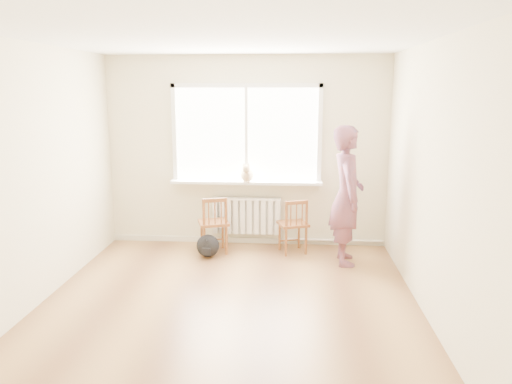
% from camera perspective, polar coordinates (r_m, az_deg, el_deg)
% --- Properties ---
extents(floor, '(4.50, 4.50, 0.00)m').
position_cam_1_polar(floor, '(5.34, -3.23, -13.04)').
color(floor, '#A07341').
rests_on(floor, ground).
extents(ceiling, '(4.50, 4.50, 0.00)m').
position_cam_1_polar(ceiling, '(4.87, -3.61, 17.19)').
color(ceiling, white).
rests_on(ceiling, back_wall).
extents(back_wall, '(4.00, 0.01, 2.70)m').
position_cam_1_polar(back_wall, '(7.14, -1.07, 4.61)').
color(back_wall, beige).
rests_on(back_wall, ground).
extents(window, '(2.12, 0.05, 1.42)m').
position_cam_1_polar(window, '(7.08, -1.09, 7.09)').
color(window, white).
rests_on(window, back_wall).
extents(windowsill, '(2.15, 0.22, 0.04)m').
position_cam_1_polar(windowsill, '(7.10, -1.13, 1.13)').
color(windowsill, white).
rests_on(windowsill, back_wall).
extents(radiator, '(1.00, 0.12, 0.55)m').
position_cam_1_polar(radiator, '(7.22, -1.10, -2.67)').
color(radiator, white).
rests_on(radiator, back_wall).
extents(heating_pipe, '(1.40, 0.04, 0.04)m').
position_cam_1_polar(heating_pipe, '(7.35, 8.73, -5.47)').
color(heating_pipe, silver).
rests_on(heating_pipe, back_wall).
extents(baseboard, '(4.00, 0.03, 0.08)m').
position_cam_1_polar(baseboard, '(7.40, -1.04, -5.52)').
color(baseboard, beige).
rests_on(baseboard, ground).
extents(chair_left, '(0.49, 0.48, 0.80)m').
position_cam_1_polar(chair_left, '(6.88, -4.82, -3.76)').
color(chair_left, brown).
rests_on(chair_left, floor).
extents(chair_right, '(0.48, 0.47, 0.77)m').
position_cam_1_polar(chair_right, '(6.88, 4.34, -3.89)').
color(chair_right, brown).
rests_on(chair_right, floor).
extents(person, '(0.46, 0.67, 1.79)m').
position_cam_1_polar(person, '(6.48, 10.34, -0.39)').
color(person, '#BA413E').
rests_on(person, floor).
extents(cat, '(0.19, 0.43, 0.28)m').
position_cam_1_polar(cat, '(6.99, -1.02, 2.09)').
color(cat, beige).
rests_on(cat, windowsill).
extents(backpack, '(0.36, 0.31, 0.31)m').
position_cam_1_polar(backpack, '(6.80, -5.51, -6.14)').
color(backpack, black).
rests_on(backpack, floor).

